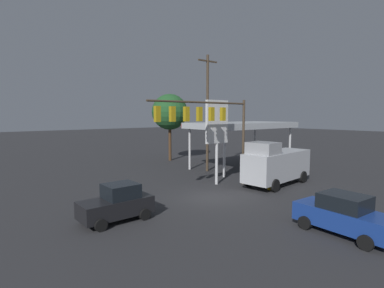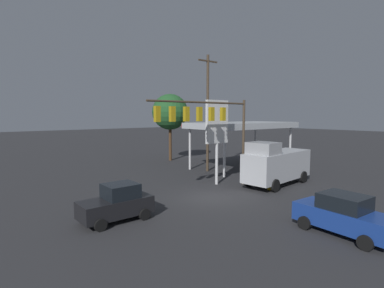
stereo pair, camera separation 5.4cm
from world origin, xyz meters
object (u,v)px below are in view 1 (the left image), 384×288
Objects in this scene: price_sign at (217,125)px; utility_pole at (207,111)px; sedan_far at (344,215)px; street_tree at (170,112)px; delivery_truck at (276,164)px; traffic_signal_assembly at (206,119)px; fire_hydrant at (269,184)px; hatchback_crossing at (117,203)px.

utility_pole is at bearing -124.79° from price_sign.
price_sign is 12.13m from sedan_far.
utility_pole reaches higher than street_tree.
sedan_far is at bearing 69.92° from utility_pole.
sedan_far is at bearing 77.18° from price_sign.
traffic_signal_assembly is at bearing -23.09° from delivery_truck.
utility_pole is 9.03m from delivery_truck.
street_tree is (-6.76, -14.11, 0.66)m from traffic_signal_assembly.
sedan_far is 5.12× the size of fire_hydrant.
traffic_signal_assembly reaches higher than price_sign.
sedan_far is (2.55, 11.22, -3.85)m from price_sign.
traffic_signal_assembly is at bearing 64.40° from street_tree.
fire_hydrant is at bearing 15.76° from delivery_truck.
utility_pole is at bearing 81.66° from street_tree.
utility_pole is at bearing -151.56° from hatchback_crossing.
price_sign is at bearing -165.61° from hatchback_crossing.
sedan_far is at bearing 73.74° from street_tree.
delivery_truck is at bearing 86.54° from street_tree.
hatchback_crossing is at bearing -5.63° from fire_hydrant.
street_tree reaches higher than traffic_signal_assembly.
hatchback_crossing is 21.79m from street_tree.
traffic_signal_assembly reaches higher than delivery_truck.
fire_hydrant is (2.70, 16.69, -5.52)m from street_tree.
traffic_signal_assembly is 1.11× the size of street_tree.
traffic_signal_assembly is 2.68m from price_sign.
price_sign is at bearing -47.25° from delivery_truck.
delivery_truck is 16.64m from street_tree.
price_sign is 5.68m from delivery_truck.
traffic_signal_assembly is 2.01× the size of sedan_far.
price_sign is (3.27, 4.70, -1.21)m from utility_pole.
price_sign is 0.83× the size of street_tree.
delivery_truck is 7.91× the size of fire_hydrant.
street_tree is 17.79m from fire_hydrant.
price_sign is 11.03m from hatchback_crossing.
price_sign reaches higher than fire_hydrant.
fire_hydrant is (-4.31, -7.35, -0.51)m from sedan_far.
delivery_truck reaches higher than fire_hydrant.
utility_pole reaches higher than sedan_far.
street_tree is at bearing -109.17° from price_sign.
utility_pole is at bearing 163.72° from sedan_far.
street_tree is (-4.46, -12.83, 1.16)m from price_sign.
hatchback_crossing is (9.98, 2.70, -3.85)m from price_sign.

